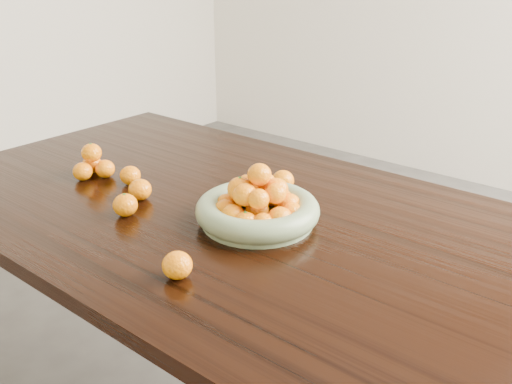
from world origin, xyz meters
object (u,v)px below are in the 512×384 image
Objects in this scene: dining_table at (261,251)px; fruit_bowl at (258,207)px; loose_orange_0 at (125,205)px; orange_pyramid at (93,164)px.

dining_table is 6.60× the size of fruit_bowl.
fruit_bowl is 4.84× the size of loose_orange_0.
fruit_bowl reaches higher than dining_table.
dining_table is 0.13m from fruit_bowl.
orange_pyramid reaches higher than loose_orange_0.
loose_orange_0 is at bearing -21.44° from orange_pyramid.
orange_pyramid is 1.92× the size of loose_orange_0.
orange_pyramid reaches higher than dining_table.
loose_orange_0 reaches higher than dining_table.
orange_pyramid is 0.31m from loose_orange_0.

